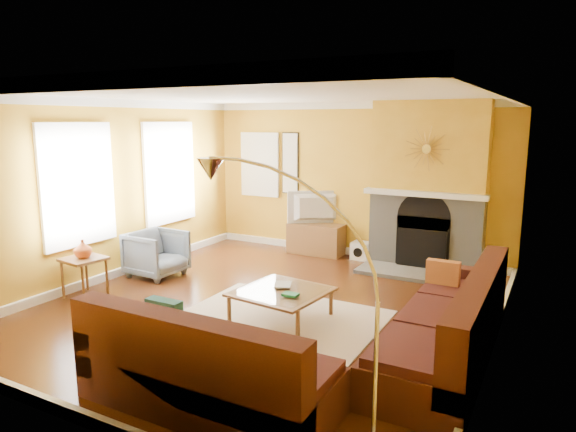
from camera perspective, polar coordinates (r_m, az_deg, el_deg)
The scene contains 27 objects.
floor at distance 6.79m, azimuth -2.26°, elevation -10.08°, with size 5.50×6.00×0.02m, color #562B12.
ceiling at distance 6.36m, azimuth -2.45°, elevation 13.49°, with size 5.50×6.00×0.02m, color white.
wall_back at distance 9.13m, azimuth 7.32°, elevation 3.99°, with size 5.50×0.02×2.70m, color gold.
wall_front at distance 4.20m, azimuth -23.82°, elevation -4.63°, with size 5.50×0.02×2.70m, color gold.
wall_left at distance 8.18m, azimuth -19.25°, elevation 2.72°, with size 0.02×6.00×2.70m, color gold.
wall_right at distance 5.59m, azimuth 22.83°, elevation -0.94°, with size 0.02×6.00×2.70m, color gold.
baseboard at distance 6.77m, azimuth -2.27°, elevation -9.53°, with size 5.50×6.00×0.12m, color white, non-canonical shape.
crown_molding at distance 6.36m, azimuth -2.44°, elevation 12.86°, with size 5.50×6.00×0.12m, color white, non-canonical shape.
window_left_near at distance 9.06m, azimuth -13.09°, elevation 4.70°, with size 0.06×1.22×1.72m, color white.
window_left_far at distance 7.74m, azimuth -22.38°, elevation 3.22°, with size 0.06×1.22×1.72m, color white.
window_back at distance 9.91m, azimuth -3.12°, elevation 5.73°, with size 0.82×0.06×1.22m, color white.
wall_art at distance 9.59m, azimuth 0.25°, elevation 5.88°, with size 0.34×0.04×1.14m, color white.
fireplace at distance 8.54m, azimuth 15.30°, elevation 3.24°, with size 1.80×0.40×2.70m, color gray, non-canonical shape.
mantel at distance 8.32m, azimuth 14.89°, elevation 2.38°, with size 1.92×0.22×0.08m, color white.
hearth at distance 8.29m, azimuth 13.98°, elevation -6.26°, with size 1.80×0.70×0.06m, color gray.
sunburst at distance 8.27m, azimuth 15.13°, elevation 7.20°, with size 0.70×0.04×0.70m, color olive, non-canonical shape.
rug at distance 6.38m, azimuth -0.89°, elevation -11.30°, with size 2.40×1.80×0.02m, color beige.
sectional_sofa at distance 5.41m, azimuth 4.21°, elevation -10.43°, with size 3.10×3.70×0.90m, color #461F16, non-canonical shape.
coffee_table at distance 6.25m, azimuth -0.72°, elevation -9.92°, with size 1.00×1.00×0.40m, color white, non-canonical shape.
media_console at distance 9.31m, azimuth 3.14°, elevation -2.53°, with size 1.00×0.45×0.55m, color brown.
tv at distance 9.20m, azimuth 3.17°, elevation 0.92°, with size 1.02×0.13×0.59m, color black.
subwoofer at distance 9.05m, azimuth 8.10°, elevation -3.82°, with size 0.30×0.30×0.30m, color white.
armchair at distance 8.22m, azimuth -14.38°, elevation -4.07°, with size 0.76×0.78×0.71m, color slate.
side_table at distance 7.59m, azimuth -21.64°, elevation -6.34°, with size 0.50×0.50×0.55m, color brown, non-canonical shape.
vase at distance 7.49m, azimuth -21.84°, elevation -3.41°, with size 0.24×0.24×0.25m, color orange.
book at distance 6.33m, azimuth -1.48°, elevation -7.63°, with size 0.20×0.27×0.03m, color white.
arc_lamp at distance 3.54m, azimuth 0.80°, elevation -11.38°, with size 1.35×0.36×2.12m, color silver, non-canonical shape.
Camera 1 is at (3.24, -5.47, 2.39)m, focal length 32.00 mm.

